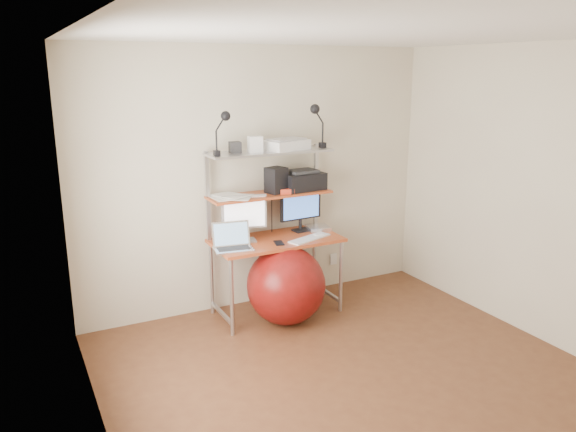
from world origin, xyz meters
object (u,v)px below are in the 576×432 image
at_px(monitor_black, 301,208).
at_px(exercise_ball, 286,285).
at_px(laptop, 232,243).
at_px(monitor_silver, 244,215).
at_px(printer, 302,180).

distance_m(monitor_black, exercise_ball, 0.80).
bearing_deg(monitor_black, exercise_ball, -136.86).
bearing_deg(laptop, exercise_ball, -9.49).
bearing_deg(monitor_silver, laptop, -125.69).
xyz_separation_m(monitor_silver, monitor_black, (0.62, 0.06, -0.02)).
height_order(monitor_silver, laptop, monitor_silver).
distance_m(monitor_silver, laptop, 0.32).
distance_m(printer, exercise_ball, 1.03).
bearing_deg(printer, laptop, -168.70).
bearing_deg(monitor_black, laptop, -168.22).
xyz_separation_m(laptop, exercise_ball, (0.46, -0.15, -0.43)).
distance_m(monitor_silver, printer, 0.69).
bearing_deg(exercise_ball, printer, 45.81).
distance_m(laptop, exercise_ball, 0.64).
bearing_deg(exercise_ball, monitor_black, 47.09).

